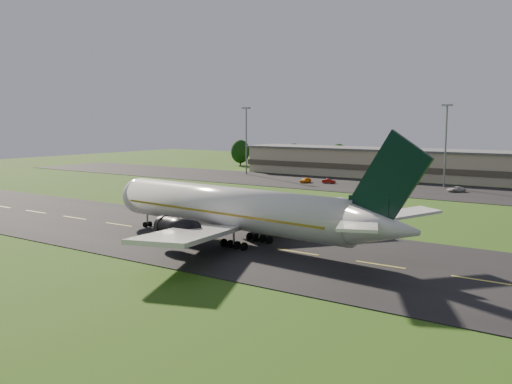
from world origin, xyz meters
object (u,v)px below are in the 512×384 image
Objects in this scene: airliner at (235,209)px; service_vehicle_a at (306,180)px; light_mast_centre at (446,136)px; terminal at (468,167)px; service_vehicle_c at (456,189)px; service_vehicle_b at (329,181)px; light_mast_west at (246,133)px.

airliner is 75.80m from service_vehicle_a.
light_mast_centre is at bearing 92.24° from airliner.
terminal is at bearing 39.81° from service_vehicle_a.
terminal reaches higher than service_vehicle_c.
terminal is 37.91m from service_vehicle_b.
airliner reaches higher than service_vehicle_a.
light_mast_centre is at bearing -94.95° from terminal.
service_vehicle_c is at bearing -101.31° from service_vehicle_b.
service_vehicle_a is (-34.61, -26.50, -3.22)m from terminal.
light_mast_centre is at bearing 164.32° from service_vehicle_c.
light_mast_west is 31.11m from service_vehicle_a.
light_mast_west is at bearing -146.57° from service_vehicle_c.
light_mast_west is 35.71m from service_vehicle_b.
light_mast_west is at bearing 161.32° from service_vehicle_a.
airliner is 14.50× the size of service_vehicle_b.
airliner reaches higher than service_vehicle_b.
light_mast_centre is (60.00, 0.00, 0.00)m from light_mast_west.
light_mast_centre is 36.77m from service_vehicle_a.
service_vehicle_c is (3.57, -23.41, -3.29)m from terminal.
service_vehicle_a is 6.16m from service_vehicle_b.
light_mast_west reaches higher than service_vehicle_b.
service_vehicle_c is (38.18, 3.09, -0.07)m from service_vehicle_a.
light_mast_west is 66.47m from service_vehicle_c.
airliner is 98.15m from light_mast_west.
light_mast_centre is 31.05m from service_vehicle_b.
light_mast_west is at bearing 180.00° from light_mast_centre.
light_mast_centre reaches higher than service_vehicle_a.
light_mast_centre is (-1.40, -16.18, 8.75)m from terminal.
service_vehicle_a is 1.11× the size of service_vehicle_b.
terminal is at bearing -62.81° from service_vehicle_b.
service_vehicle_c is (64.97, -7.22, -12.04)m from light_mast_west.
service_vehicle_a reaches higher than service_vehicle_b.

